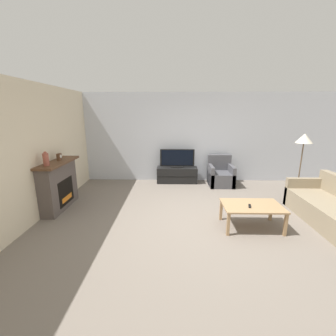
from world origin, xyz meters
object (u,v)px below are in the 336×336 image
at_px(mantel_clock, 59,157).
at_px(tv, 177,159).
at_px(armchair, 220,176).
at_px(floor_lamp, 304,142).
at_px(coffee_table, 252,208).
at_px(fireplace, 59,185).
at_px(remote, 250,206).
at_px(tv_stand, 177,175).
at_px(mantel_vase_left, 46,159).

bearing_deg(mantel_clock, tv, 34.45).
distance_m(armchair, floor_lamp, 2.32).
bearing_deg(coffee_table, fireplace, 168.47).
height_order(mantel_clock, remote, mantel_clock).
distance_m(remote, floor_lamp, 2.43).
bearing_deg(floor_lamp, remote, -138.48).
distance_m(mantel_clock, coffee_table, 4.18).
distance_m(tv_stand, armchair, 1.31).
xyz_separation_m(tv_stand, tv, (0.00, -0.00, 0.50)).
bearing_deg(coffee_table, tv_stand, 115.64).
distance_m(mantel_clock, floor_lamp, 5.61).
relative_size(mantel_clock, remote, 0.97).
relative_size(fireplace, floor_lamp, 0.80).
xyz_separation_m(mantel_clock, floor_lamp, (5.59, 0.45, 0.28)).
height_order(mantel_clock, tv_stand, mantel_clock).
bearing_deg(tv_stand, floor_lamp, -25.21).
distance_m(mantel_vase_left, mantel_clock, 0.53).
relative_size(mantel_vase_left, armchair, 0.33).
relative_size(fireplace, mantel_clock, 8.77).
xyz_separation_m(remote, floor_lamp, (1.66, 1.47, 0.98)).
height_order(fireplace, mantel_clock, mantel_clock).
distance_m(tv_stand, remote, 3.13).
relative_size(armchair, remote, 5.57).
bearing_deg(fireplace, mantel_vase_left, -87.58).
bearing_deg(mantel_vase_left, remote, -7.20).
bearing_deg(fireplace, remote, -12.74).
relative_size(tv_stand, tv, 1.18).
bearing_deg(tv_stand, armchair, -9.54).
height_order(mantel_clock, tv, mantel_clock).
distance_m(fireplace, floor_lamp, 5.71).
distance_m(tv_stand, tv, 0.50).
bearing_deg(armchair, tv_stand, 170.46).
height_order(tv_stand, remote, tv_stand).
xyz_separation_m(tv, floor_lamp, (2.93, -1.38, 0.70)).
height_order(fireplace, floor_lamp, floor_lamp).
bearing_deg(fireplace, tv_stand, 36.18).
xyz_separation_m(fireplace, tv, (2.68, 1.96, 0.19)).
distance_m(tv, remote, 3.13).
bearing_deg(remote, tv_stand, 130.15).
bearing_deg(remote, mantel_clock, -178.34).
xyz_separation_m(fireplace, mantel_vase_left, (0.02, -0.39, 0.66)).
xyz_separation_m(mantel_vase_left, tv, (2.66, 2.35, -0.48)).
height_order(fireplace, tv, fireplace).
bearing_deg(coffee_table, remote, -134.40).
height_order(mantel_clock, coffee_table, mantel_clock).
bearing_deg(mantel_vase_left, tv, 41.46).
bearing_deg(mantel_vase_left, armchair, 28.42).
distance_m(fireplace, armchair, 4.34).
xyz_separation_m(fireplace, coffee_table, (4.01, -0.82, -0.15)).
bearing_deg(fireplace, mantel_clock, 82.46).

